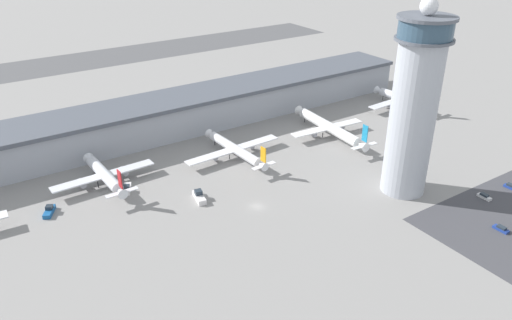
{
  "coord_description": "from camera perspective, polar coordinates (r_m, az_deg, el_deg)",
  "views": [
    {
      "loc": [
        -75.27,
        -112.68,
        84.73
      ],
      "look_at": [
        6.98,
        11.01,
        10.11
      ],
      "focal_mm": 35.0,
      "sensor_mm": 36.0,
      "label": 1
    }
  ],
  "objects": [
    {
      "name": "terminal_building",
      "position": [
        212.08,
        -10.49,
        4.9
      ],
      "size": [
        244.96,
        25.0,
        15.13
      ],
      "color": "#A3A8B2",
      "rests_on": "ground"
    },
    {
      "name": "airplane_gate_delta",
      "position": [
        189.11,
        -2.45,
        1.26
      ],
      "size": [
        40.57,
        37.94,
        10.99
      ],
      "color": "white",
      "rests_on": "ground"
    },
    {
      "name": "car_red_hatchback",
      "position": [
        190.44,
        27.05,
        -2.72
      ],
      "size": [
        1.9,
        4.06,
        1.58
      ],
      "color": "black",
      "rests_on": "ground"
    },
    {
      "name": "car_navy_sedan",
      "position": [
        165.18,
        26.21,
        -7.06
      ],
      "size": [
        1.78,
        4.6,
        1.43
      ],
      "color": "black",
      "rests_on": "ground"
    },
    {
      "name": "airplane_gate_charlie",
      "position": [
        177.14,
        -16.94,
        -1.64
      ],
      "size": [
        35.7,
        32.6,
        12.24
      ],
      "color": "silver",
      "rests_on": "ground"
    },
    {
      "name": "service_truck_baggage",
      "position": [
        173.47,
        -14.54,
        -3.19
      ],
      "size": [
        5.2,
        7.36,
        2.45
      ],
      "color": "black",
      "rests_on": "ground"
    },
    {
      "name": "service_truck_fuel",
      "position": [
        164.03,
        -6.51,
        -4.18
      ],
      "size": [
        4.08,
        8.29,
        3.11
      ],
      "color": "black",
      "rests_on": "ground"
    },
    {
      "name": "runway_strip",
      "position": [
        335.6,
        -19.88,
        10.49
      ],
      "size": [
        367.44,
        44.0,
        0.01
      ],
      "primitive_type": "cube",
      "color": "#515154",
      "rests_on": "ground"
    },
    {
      "name": "control_tower",
      "position": [
        164.01,
        17.62,
        5.93
      ],
      "size": [
        17.41,
        17.41,
        62.92
      ],
      "color": "#ADB2BC",
      "rests_on": "ground"
    },
    {
      "name": "car_green_van",
      "position": [
        180.32,
        24.63,
        -3.81
      ],
      "size": [
        1.82,
        4.69,
        1.55
      ],
      "color": "black",
      "rests_on": "ground"
    },
    {
      "name": "airplane_gate_foxtrot",
      "position": [
        250.53,
        16.35,
        6.75
      ],
      "size": [
        41.09,
        33.06,
        12.09
      ],
      "color": "silver",
      "rests_on": "ground"
    },
    {
      "name": "airplane_gate_echo",
      "position": [
        209.46,
        8.35,
        3.73
      ],
      "size": [
        34.1,
        46.12,
        12.83
      ],
      "color": "white",
      "rests_on": "ground"
    },
    {
      "name": "ground_plane",
      "position": [
        159.82,
        0.1,
        -5.34
      ],
      "size": [
        1000.0,
        1000.0,
        0.0
      ],
      "primitive_type": "plane",
      "color": "gray"
    },
    {
      "name": "service_truck_catering",
      "position": [
        168.78,
        -22.55,
        -5.41
      ],
      "size": [
        5.25,
        7.02,
        2.46
      ],
      "color": "black",
      "rests_on": "ground"
    }
  ]
}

